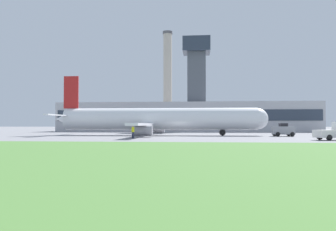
# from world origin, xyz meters

# --- Properties ---
(ground_plane) EXTENTS (400.00, 400.00, 0.00)m
(ground_plane) POSITION_xyz_m (0.00, 0.00, 0.00)
(ground_plane) COLOR gray
(grass_strip) EXTENTS (240.00, 37.00, 0.06)m
(grass_strip) POSITION_xyz_m (0.00, -36.50, 0.03)
(grass_strip) COLOR #4C7A38
(grass_strip) RESTS_ON ground_plane
(terminal_building) EXTENTS (65.68, 10.40, 24.06)m
(terminal_building) POSITION_xyz_m (0.30, 33.21, 4.80)
(terminal_building) COLOR #B2B2B7
(terminal_building) RESTS_ON ground_plane
(smokestack_left) EXTENTS (3.39, 3.39, 34.07)m
(smokestack_left) POSITION_xyz_m (-7.41, 60.78, 17.17)
(smokestack_left) COLOR #B2A899
(smokestack_left) RESTS_ON ground_plane
(airplane) EXTENTS (36.26, 30.85, 10.25)m
(airplane) POSITION_xyz_m (-3.85, 3.54, 2.74)
(airplane) COLOR white
(airplane) RESTS_ON ground_plane
(pushback_tug) EXTENTS (3.29, 2.44, 2.05)m
(pushback_tug) POSITION_xyz_m (16.28, 0.77, 0.90)
(pushback_tug) COLOR gray
(pushback_tug) RESTS_ON ground_plane
(ground_crew_person) EXTENTS (0.52, 0.52, 1.73)m
(ground_crew_person) POSITION_xyz_m (-5.51, -8.50, 0.89)
(ground_crew_person) COLOR #23283D
(ground_crew_person) RESTS_ON ground_plane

